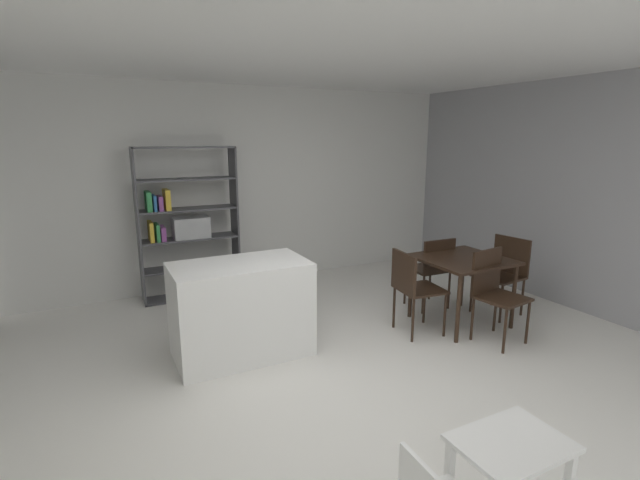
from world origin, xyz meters
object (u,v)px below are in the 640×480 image
at_px(open_bookshelf, 185,223).
at_px(dining_chair_near, 494,287).
at_px(child_table, 510,459).
at_px(dining_chair_far, 433,266).
at_px(dining_table, 462,266).
at_px(dining_chair_island_side, 413,284).
at_px(kitchen_island, 241,309).
at_px(dining_chair_window_side, 504,268).

xyz_separation_m(open_bookshelf, dining_chair_near, (2.51, -2.68, -0.42)).
bearing_deg(child_table, dining_chair_far, 56.54).
bearing_deg(open_bookshelf, child_table, -80.26).
bearing_deg(dining_chair_far, open_bookshelf, -33.05).
relative_size(dining_table, dining_chair_near, 0.98).
bearing_deg(open_bookshelf, dining_chair_far, -34.84).
xyz_separation_m(dining_chair_island_side, dining_chair_near, (0.65, -0.47, 0.01)).
distance_m(kitchen_island, dining_chair_far, 2.39).
bearing_deg(dining_chair_window_side, dining_chair_island_side, -96.57).
xyz_separation_m(kitchen_island, dining_chair_window_side, (3.06, -0.34, 0.08)).
height_order(kitchen_island, dining_table, kitchen_island).
height_order(dining_table, dining_chair_far, dining_chair_far).
bearing_deg(dining_chair_near, open_bookshelf, 125.37).
distance_m(dining_chair_far, dining_chair_near, 0.93).
height_order(child_table, dining_chair_island_side, dining_chair_island_side).
distance_m(open_bookshelf, dining_chair_island_side, 2.92).
bearing_deg(dining_table, open_bookshelf, 138.59).
relative_size(open_bookshelf, dining_chair_near, 2.08).
distance_m(child_table, dining_chair_window_side, 3.28).
xyz_separation_m(open_bookshelf, dining_chair_window_side, (3.19, -2.21, -0.43)).
bearing_deg(dining_table, dining_chair_window_side, 0.99).
bearing_deg(dining_table, dining_chair_island_side, 179.07).
distance_m(kitchen_island, child_table, 2.62).
distance_m(open_bookshelf, child_table, 4.51).
bearing_deg(kitchen_island, child_table, -76.22).
height_order(open_bookshelf, dining_chair_window_side, open_bookshelf).
distance_m(open_bookshelf, dining_chair_window_side, 3.90).
distance_m(child_table, dining_table, 2.82).
bearing_deg(dining_chair_window_side, dining_chair_near, -61.86).
bearing_deg(kitchen_island, dining_chair_island_side, -11.28).
height_order(dining_table, dining_chair_island_side, dining_chair_island_side).
distance_m(dining_chair_island_side, dining_chair_near, 0.80).
bearing_deg(dining_chair_far, dining_chair_window_side, 147.52).
xyz_separation_m(dining_chair_island_side, dining_chair_far, (0.66, 0.46, -0.00)).
xyz_separation_m(open_bookshelf, dining_table, (2.52, -2.22, -0.31)).
height_order(dining_table, dining_chair_window_side, dining_chair_window_side).
bearing_deg(child_table, dining_chair_near, 44.68).
xyz_separation_m(dining_table, dining_chair_far, (-0.00, 0.47, -0.12)).
bearing_deg(child_table, dining_table, 51.20).
bearing_deg(child_table, open_bookshelf, 99.74).
xyz_separation_m(dining_table, dining_chair_island_side, (-0.66, 0.01, -0.12)).
bearing_deg(dining_chair_near, dining_chair_far, 81.70).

